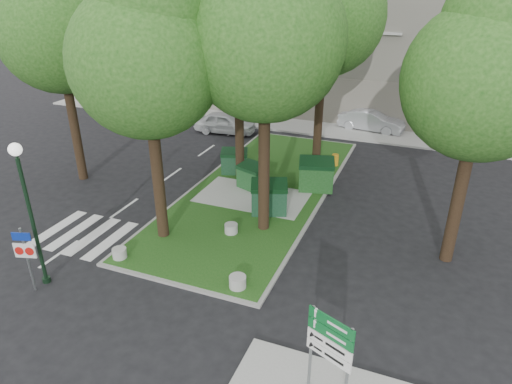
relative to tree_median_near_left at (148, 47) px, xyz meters
The scene contains 24 objects.
ground 7.88m from the tree_median_near_left, 61.12° to the right, with size 120.00×120.00×0.00m, color black.
median_island 9.27m from the tree_median_near_left, 70.64° to the left, with size 6.00×16.00×0.12m, color #1B4814.
median_kerb 9.28m from the tree_median_near_left, 70.64° to the left, with size 6.30×16.30×0.10m, color gray.
building_sidewalk 17.57m from the tree_median_near_left, 84.94° to the left, with size 42.00×3.00×0.12m, color #999993.
zebra_crossing 7.75m from the tree_median_near_left, 155.64° to the right, with size 5.00×3.00×0.01m, color silver.
tree_median_near_left is the anchor object (origin of this frame).
tree_median_near_right 4.09m from the tree_median_near_left, 29.74° to the left, with size 5.60×5.60×11.46m.
tree_median_mid 6.53m from the tree_median_near_left, 85.60° to the left, with size 4.80×4.80×9.99m.
tree_median_far 10.24m from the tree_median_near_left, 68.72° to the left, with size 5.80×5.80×11.93m.
tree_street_left 7.83m from the tree_median_near_left, 153.43° to the left, with size 5.40×5.40×11.00m.
tree_street_right 10.80m from the tree_median_near_left, 13.39° to the left, with size 5.00×5.00×10.06m.
dumpster_a 9.46m from the tree_median_near_left, 90.47° to the left, with size 1.59×1.34×1.25m.
dumpster_b 8.62m from the tree_median_near_left, 73.84° to the left, with size 1.58×1.34×1.25m.
dumpster_c 7.95m from the tree_median_near_left, 46.48° to the left, with size 1.83×1.56×1.44m.
dumpster_d 10.08m from the tree_median_near_left, 55.23° to the left, with size 1.90×1.55×1.54m.
bollard_left 7.34m from the tree_median_near_left, 108.49° to the right, with size 0.52×0.52×0.37m, color #A9A9A4.
bollard_right 8.32m from the tree_median_near_left, 27.13° to the right, with size 0.57×0.57×0.41m, color #A0A09B.
bollard_mid 7.47m from the tree_median_near_left, 24.43° to the left, with size 0.53×0.53×0.38m, color #9A9B96.
litter_bin 12.75m from the tree_median_near_left, 64.55° to the left, with size 0.35×0.35×0.62m, color #C68717.
street_lamp 6.24m from the tree_median_near_left, 118.60° to the right, with size 0.40×0.40×5.00m.
traffic_sign_pole 7.71m from the tree_median_near_left, 116.18° to the right, with size 0.69×0.24×2.36m.
directional_sign 10.91m from the tree_median_near_left, 34.11° to the right, with size 1.16×0.53×2.49m.
car_white 14.95m from the tree_median_near_left, 105.04° to the left, with size 1.62×4.03×1.37m, color silver.
car_silver 18.97m from the tree_median_near_left, 72.33° to the left, with size 1.50×4.29×1.41m, color #A9ABB2.
Camera 1 is at (7.72, -10.69, 9.48)m, focal length 32.00 mm.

